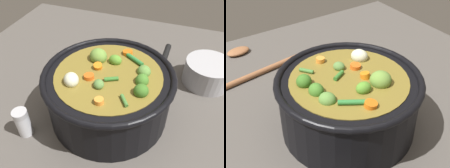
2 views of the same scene
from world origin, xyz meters
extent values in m
plane|color=#514C47|center=(0.00, 0.00, 0.00)|extent=(1.10, 1.10, 0.00)
cylinder|color=black|center=(0.00, 0.00, 0.06)|extent=(0.30, 0.30, 0.13)
torus|color=black|center=(0.00, 0.00, 0.13)|extent=(0.31, 0.31, 0.01)
cylinder|color=olive|center=(0.00, 0.00, 0.07)|extent=(0.25, 0.25, 0.12)
ellipsoid|color=#5F8F3E|center=(-0.03, 0.07, 0.13)|extent=(0.05, 0.04, 0.03)
ellipsoid|color=#5B8640|center=(0.05, -0.01, 0.13)|extent=(0.03, 0.03, 0.02)
ellipsoid|color=olive|center=(-0.05, -0.04, 0.14)|extent=(0.06, 0.06, 0.04)
ellipsoid|color=#3E7324|center=(0.04, 0.09, 0.14)|extent=(0.03, 0.04, 0.03)
ellipsoid|color=#5A972E|center=(-0.05, 0.00, 0.14)|extent=(0.03, 0.03, 0.03)
ellipsoid|color=#447D29|center=(0.00, 0.08, 0.13)|extent=(0.04, 0.03, 0.03)
cylinder|color=orange|center=(0.03, -0.04, 0.13)|extent=(0.03, 0.03, 0.02)
cylinder|color=orange|center=(-0.09, 0.02, 0.13)|extent=(0.04, 0.04, 0.02)
cylinder|color=orange|center=(0.09, 0.01, 0.13)|extent=(0.03, 0.03, 0.02)
cylinder|color=orange|center=(-0.01, -0.03, 0.13)|extent=(0.03, 0.03, 0.02)
ellipsoid|color=beige|center=(0.05, -0.07, 0.14)|extent=(0.05, 0.05, 0.03)
cylinder|color=#2F7F37|center=(-0.07, 0.04, 0.13)|extent=(0.04, 0.05, 0.01)
cylinder|color=#488037|center=(0.07, 0.06, 0.13)|extent=(0.03, 0.02, 0.01)
cylinder|color=#37782B|center=(0.02, 0.01, 0.13)|extent=(0.02, 0.03, 0.01)
ellipsoid|color=#98603B|center=(0.45, 0.09, 0.01)|extent=(0.05, 0.08, 0.02)
cylinder|color=#98603B|center=(0.31, 0.07, 0.01)|extent=(0.05, 0.26, 0.02)
cylinder|color=silver|center=(0.13, -0.17, 0.03)|extent=(0.03, 0.03, 0.06)
cylinder|color=#B7B7BC|center=(0.13, -0.17, 0.07)|extent=(0.03, 0.03, 0.01)
camera|label=1|loc=(0.39, 0.15, 0.47)|focal=37.77mm
camera|label=2|loc=(-0.43, 0.32, 0.51)|focal=51.22mm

